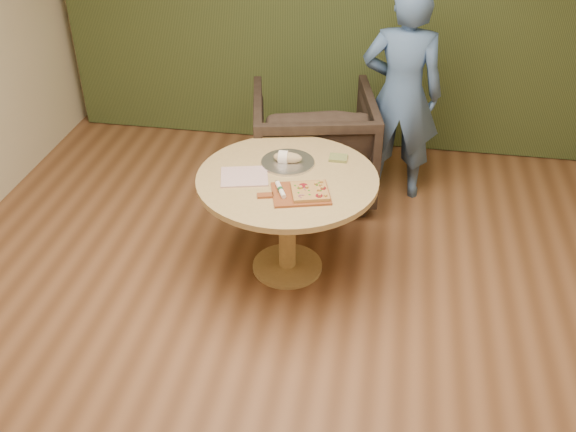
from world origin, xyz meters
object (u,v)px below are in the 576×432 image
(cutlery_roll, at_px, (281,190))
(armchair, at_px, (313,140))
(pizza_paddle, at_px, (299,194))
(person_standing, at_px, (401,95))
(flatbread_pizza, at_px, (310,191))
(pedestal_table, at_px, (287,195))
(serving_tray, at_px, (288,162))
(bread_roll, at_px, (286,157))

(cutlery_roll, xyz_separation_m, armchair, (0.04, 1.26, -0.30))
(pizza_paddle, height_order, person_standing, person_standing)
(armchair, distance_m, person_standing, 0.77)
(pizza_paddle, xyz_separation_m, flatbread_pizza, (0.07, 0.01, 0.02))
(cutlery_roll, bearing_deg, pedestal_table, 64.44)
(pedestal_table, relative_size, person_standing, 0.68)
(serving_tray, bearing_deg, bread_roll, 180.00)
(flatbread_pizza, bearing_deg, person_standing, 69.48)
(armchair, relative_size, person_standing, 0.56)
(bread_roll, height_order, person_standing, person_standing)
(flatbread_pizza, bearing_deg, bread_roll, 119.78)
(flatbread_pizza, xyz_separation_m, serving_tray, (-0.20, 0.37, -0.02))
(flatbread_pizza, bearing_deg, cutlery_roll, -174.76)
(serving_tray, height_order, person_standing, person_standing)
(armchair, bearing_deg, flatbread_pizza, 84.73)
(cutlery_roll, height_order, armchair, armchair)
(person_standing, bearing_deg, pizza_paddle, 68.61)
(bread_roll, xyz_separation_m, armchair, (0.07, 0.88, -0.31))
(pedestal_table, relative_size, flatbread_pizza, 4.36)
(person_standing, bearing_deg, cutlery_roll, 64.83)
(bread_roll, bearing_deg, cutlery_roll, -85.62)
(flatbread_pizza, bearing_deg, pedestal_table, 131.68)
(cutlery_roll, height_order, serving_tray, cutlery_roll)
(cutlery_roll, relative_size, bread_roll, 0.98)
(pedestal_table, xyz_separation_m, cutlery_roll, (-0.01, -0.21, 0.17))
(flatbread_pizza, distance_m, bread_roll, 0.42)
(pizza_paddle, relative_size, flatbread_pizza, 1.75)
(pedestal_table, distance_m, pizza_paddle, 0.28)
(bread_roll, relative_size, armchair, 0.20)
(pizza_paddle, bearing_deg, serving_tray, 94.33)
(flatbread_pizza, xyz_separation_m, bread_roll, (-0.21, 0.37, 0.02))
(person_standing, bearing_deg, armchair, 12.35)
(flatbread_pizza, bearing_deg, serving_tray, 118.73)
(pizza_paddle, height_order, serving_tray, serving_tray)
(pedestal_table, height_order, serving_tray, serving_tray)
(flatbread_pizza, xyz_separation_m, person_standing, (0.51, 1.37, 0.08))
(flatbread_pizza, relative_size, serving_tray, 0.76)
(pizza_paddle, relative_size, person_standing, 0.27)
(cutlery_roll, distance_m, bread_roll, 0.39)
(pedestal_table, bearing_deg, armchair, 88.31)
(flatbread_pizza, height_order, armchair, armchair)
(bread_roll, bearing_deg, person_standing, 54.21)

